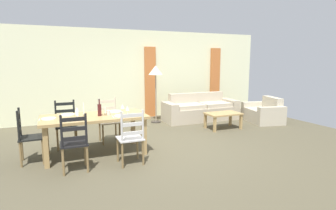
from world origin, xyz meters
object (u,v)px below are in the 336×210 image
object	(u,v)px
dining_chair_far_right	(109,120)
dining_chair_head_west	(28,136)
coffee_table	(223,115)
wine_glass_far_left	(77,110)
armchair_upholstered	(265,113)
dining_chair_far_left	(66,124)
coffee_cup_primary	(108,113)
dining_chair_near_right	(131,137)
standing_lamp	(156,74)
wine_bottle	(100,110)
couch	(200,110)
wine_glass_near_left	(77,112)
dining_chair_near_left	(74,143)
wine_glass_far_right	(123,107)
dining_table	(94,120)
wine_glass_near_right	(127,109)

from	to	relation	value
dining_chair_far_right	dining_chair_head_west	distance (m)	1.71
coffee_table	dining_chair_far_right	bearing A→B (deg)	-179.94
wine_glass_far_left	coffee_table	distance (m)	3.77
armchair_upholstered	coffee_table	bearing A→B (deg)	-171.69
dining_chair_far_left	coffee_cup_primary	xyz separation A→B (m)	(0.73, -0.76, 0.32)
dining_chair_near_right	standing_lamp	bearing A→B (deg)	61.92
wine_bottle	couch	xyz separation A→B (m)	(3.30, 2.02, -0.58)
wine_glass_near_left	coffee_table	distance (m)	3.85
dining_chair_far_left	wine_bottle	bearing A→B (deg)	-54.33
dining_chair_near_right	coffee_table	size ratio (longest dim) A/B	1.07
dining_chair_near_left	dining_chair_far_right	xyz separation A→B (m)	(0.84, 1.47, 0.00)
coffee_cup_primary	armchair_upholstered	world-z (taller)	coffee_cup_primary
wine_glass_far_right	dining_chair_near_right	bearing A→B (deg)	-95.94
dining_chair_head_west	couch	bearing A→B (deg)	23.49
dining_table	dining_chair_near_left	world-z (taller)	dining_chair_near_left
wine_bottle	standing_lamp	distance (m)	2.99
wine_glass_near_right	wine_glass_near_left	bearing A→B (deg)	179.95
dining_chair_far_left	wine_glass_near_left	world-z (taller)	dining_chair_far_left
coffee_cup_primary	armchair_upholstered	bearing A→B (deg)	12.08
dining_table	dining_chair_near_right	world-z (taller)	dining_chair_near_right
dining_chair_near_left	wine_glass_far_left	bearing A→B (deg)	80.89
wine_glass_near_left	coffee_cup_primary	xyz separation A→B (m)	(0.58, 0.09, -0.07)
dining_chair_far_left	wine_bottle	size ratio (longest dim) A/B	3.04
coffee_cup_primary	couch	xyz separation A→B (m)	(3.13, 2.00, -0.50)
dining_table	wine_glass_far_left	world-z (taller)	wine_glass_far_left
dining_chair_near_left	dining_chair_head_west	xyz separation A→B (m)	(-0.70, 0.72, 0.00)
wine_glass_far_right	standing_lamp	size ratio (longest dim) A/B	0.10
wine_glass_near_right	coffee_cup_primary	distance (m)	0.36
dining_table	wine_glass_near_right	world-z (taller)	wine_glass_near_right
dining_table	wine_bottle	bearing A→B (deg)	-30.04
dining_chair_far_right	couch	bearing A→B (deg)	22.20
wine_bottle	coffee_cup_primary	xyz separation A→B (m)	(0.17, 0.03, -0.07)
dining_chair_near_left	dining_chair_head_west	distance (m)	1.01
dining_chair_far_right	wine_glass_near_left	world-z (taller)	dining_chair_far_right
dining_chair_head_west	couch	xyz separation A→B (m)	(4.53, 1.97, -0.19)
wine_glass_near_left	standing_lamp	distance (m)	3.32
coffee_table	standing_lamp	distance (m)	2.22
dining_chair_far_left	coffee_table	world-z (taller)	dining_chair_far_left
dining_chair_far_left	dining_chair_head_west	bearing A→B (deg)	-131.85
standing_lamp	dining_chair_near_left	bearing A→B (deg)	-130.69
dining_chair_head_west	dining_chair_near_left	bearing A→B (deg)	-45.77
wine_bottle	wine_glass_near_right	distance (m)	0.52
wine_glass_far_right	coffee_table	distance (m)	2.93
wine_bottle	coffee_cup_primary	size ratio (longest dim) A/B	3.51
dining_chair_far_left	dining_chair_far_right	xyz separation A→B (m)	(0.88, 0.01, 0.00)
dining_chair_near_right	wine_glass_near_left	bearing A→B (deg)	140.67
coffee_table	dining_chair_head_west	bearing A→B (deg)	-170.58
dining_chair_head_west	wine_glass_near_right	xyz separation A→B (m)	(1.74, -0.12, 0.38)
dining_table	wine_glass_far_left	xyz separation A→B (m)	(-0.29, 0.14, 0.20)
wine_glass_far_left	coffee_table	bearing A→B (deg)	9.46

